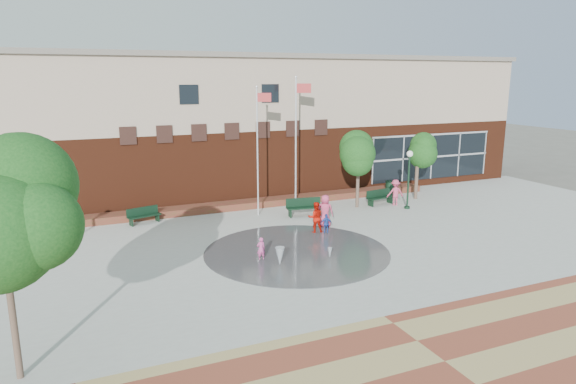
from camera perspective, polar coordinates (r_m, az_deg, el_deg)
name	(u,v)px	position (r m, az deg, el deg)	size (l,w,h in m)	color
ground	(328,275)	(20.92, 4.43, -9.19)	(120.00, 120.00, 0.00)	#666056
plaza_concrete	(288,246)	(24.30, 0.00, -5.98)	(46.00, 18.00, 0.01)	#A8A8A0
paver_band	(445,362)	(15.72, 17.02, -17.59)	(46.00, 6.00, 0.01)	brown
splash_pad	(297,252)	(23.44, 0.98, -6.70)	(8.40, 8.40, 0.01)	#383A3D
library_building	(210,123)	(35.93, -8.68, 7.54)	(44.40, 10.40, 9.20)	#502111
flower_bed	(238,209)	(31.13, -5.59, -1.85)	(26.00, 1.20, 0.40)	maroon
flagpole_left	(258,145)	(28.79, -3.34, 5.27)	(0.80, 0.39, 7.32)	white
flagpole_right	(297,135)	(30.73, 0.96, 6.34)	(0.91, 0.41, 7.85)	white
lamp_right	(409,173)	(31.29, 13.28, 2.06)	(0.37, 0.37, 3.53)	black
bench_left	(144,219)	(28.83, -15.69, -2.86)	(1.85, 0.94, 0.90)	black
bench_mid	(304,211)	(29.25, 1.82, -2.07)	(2.11, 0.88, 1.03)	black
bench_right	(380,200)	(32.33, 10.19, -0.89)	(1.93, 0.80, 0.94)	black
trash_can	(390,189)	(34.63, 11.26, 0.36)	(0.64, 0.64, 1.06)	black
tree_mid	(359,150)	(30.88, 7.86, 4.65)	(2.87, 2.87, 4.85)	#4C392F
tree_small_right	(418,153)	(33.86, 14.24, 4.24)	(2.43, 2.43, 4.16)	#4C392F
water_jet_a	(280,266)	(21.80, -0.91, -8.24)	(0.41, 0.41, 0.79)	white
water_jet_b	(330,259)	(22.72, 4.66, -7.39)	(0.21, 0.21, 0.46)	white
child_splash	(261,249)	(22.34, -3.02, -6.32)	(0.37, 0.25, 1.03)	#CF478E
adult_red	(316,217)	(26.12, 3.07, -2.83)	(0.78, 0.61, 1.60)	#BE1307
adult_pink	(325,211)	(27.12, 4.15, -2.11)	(0.85, 0.55, 1.74)	#C83D64
child_blue	(326,224)	(26.08, 4.28, -3.54)	(0.60, 0.25, 1.02)	#2447A7
person_bench	(395,193)	(32.27, 11.82, -0.06)	(1.05, 0.60, 1.62)	#C34263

